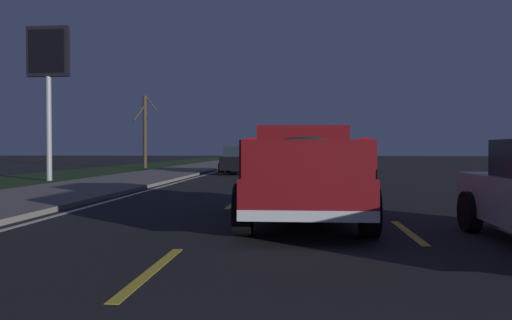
# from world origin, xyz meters

# --- Properties ---
(ground) EXTENTS (144.00, 144.00, 0.00)m
(ground) POSITION_xyz_m (27.00, 0.00, 0.00)
(ground) COLOR black
(sidewalk_shoulder) EXTENTS (108.00, 4.00, 0.12)m
(sidewalk_shoulder) POSITION_xyz_m (27.00, 7.45, 0.06)
(sidewalk_shoulder) COLOR slate
(sidewalk_shoulder) RESTS_ON ground
(grass_verge) EXTENTS (108.00, 6.00, 0.01)m
(grass_verge) POSITION_xyz_m (27.00, 12.45, 0.00)
(grass_verge) COLOR #1E3819
(grass_verge) RESTS_ON ground
(lane_markings) EXTENTS (108.00, 7.04, 0.01)m
(lane_markings) POSITION_xyz_m (29.99, 3.09, 0.00)
(lane_markings) COLOR yellow
(lane_markings) RESTS_ON ground
(pickup_truck) EXTENTS (5.45, 2.34, 1.87)m
(pickup_truck) POSITION_xyz_m (9.30, 0.00, 0.98)
(pickup_truck) COLOR maroon
(pickup_truck) RESTS_ON ground
(sedan_black) EXTENTS (4.44, 2.08, 1.54)m
(sedan_black) POSITION_xyz_m (26.63, 3.37, 0.78)
(sedan_black) COLOR black
(sedan_black) RESTS_ON ground
(gas_price_sign) EXTENTS (0.27, 1.90, 6.78)m
(gas_price_sign) POSITION_xyz_m (20.18, 11.09, 5.09)
(gas_price_sign) COLOR #99999E
(gas_price_sign) RESTS_ON ground
(bare_tree_far) EXTENTS (2.50, 1.33, 5.43)m
(bare_tree_far) POSITION_xyz_m (34.36, 11.37, 2.80)
(bare_tree_far) COLOR #423323
(bare_tree_far) RESTS_ON ground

